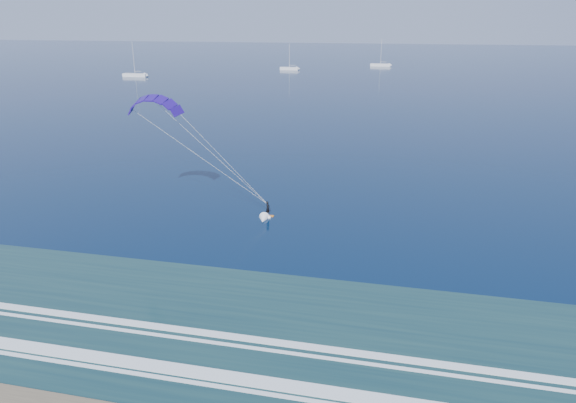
% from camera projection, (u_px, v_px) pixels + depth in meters
% --- Properties ---
extents(kitesurfer_rig, '(15.21, 5.54, 14.22)m').
position_uv_depth(kitesurfer_rig, '(210.00, 152.00, 52.56)').
color(kitesurfer_rig, orange).
rests_on(kitesurfer_rig, ground).
extents(sailboat_0, '(9.20, 2.40, 12.44)m').
position_uv_depth(sailboat_0, '(135.00, 75.00, 189.38)').
color(sailboat_0, silver).
rests_on(sailboat_0, ground).
extents(sailboat_1, '(7.65, 2.40, 10.65)m').
position_uv_depth(sailboat_1, '(289.00, 68.00, 214.15)').
color(sailboat_1, silver).
rests_on(sailboat_1, ground).
extents(sailboat_2, '(8.89, 2.40, 11.96)m').
position_uv_depth(sailboat_2, '(380.00, 65.00, 230.73)').
color(sailboat_2, silver).
rests_on(sailboat_2, ground).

